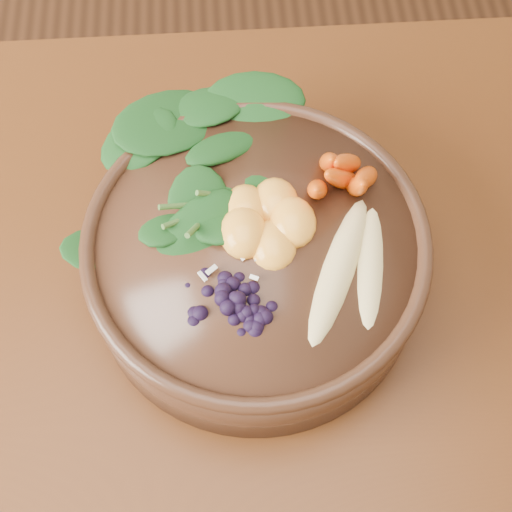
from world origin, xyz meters
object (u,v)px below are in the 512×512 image
(kale_heap, at_px, (232,152))
(mandarin_cluster, at_px, (266,213))
(stoneware_bowl, at_px, (256,261))
(blueberry_pile, at_px, (231,293))
(carrot_cluster, at_px, (351,157))
(dining_table, at_px, (41,444))
(banana_halves, at_px, (357,260))

(kale_heap, xyz_separation_m, mandarin_cluster, (0.03, -0.06, -0.01))
(stoneware_bowl, relative_size, blueberry_pile, 2.16)
(mandarin_cluster, xyz_separation_m, blueberry_pile, (-0.03, -0.08, 0.00))
(carrot_cluster, height_order, mandarin_cluster, carrot_cluster)
(dining_table, relative_size, mandarin_cluster, 16.52)
(carrot_cluster, bearing_deg, dining_table, -125.80)
(dining_table, bearing_deg, carrot_cluster, 29.53)
(kale_heap, bearing_deg, blueberry_pile, -92.86)
(blueberry_pile, bearing_deg, dining_table, -162.37)
(stoneware_bowl, height_order, mandarin_cluster, mandarin_cluster)
(stoneware_bowl, height_order, carrot_cluster, carrot_cluster)
(mandarin_cluster, bearing_deg, blueberry_pile, -113.93)
(dining_table, height_order, kale_heap, kale_heap)
(dining_table, relative_size, carrot_cluster, 19.00)
(stoneware_bowl, distance_m, banana_halves, 0.10)
(carrot_cluster, bearing_deg, blueberry_pile, -109.55)
(dining_table, relative_size, blueberry_pile, 11.34)
(carrot_cluster, xyz_separation_m, mandarin_cluster, (-0.07, -0.04, -0.03))
(dining_table, relative_size, kale_heap, 8.00)
(dining_table, distance_m, banana_halves, 0.37)
(stoneware_bowl, xyz_separation_m, banana_halves, (0.08, -0.03, 0.06))
(carrot_cluster, bearing_deg, stoneware_bowl, -123.69)
(dining_table, xyz_separation_m, carrot_cluster, (0.31, 0.17, 0.22))
(stoneware_bowl, bearing_deg, carrot_cluster, 31.65)
(dining_table, height_order, blueberry_pile, blueberry_pile)
(dining_table, xyz_separation_m, stoneware_bowl, (0.22, 0.12, 0.13))
(mandarin_cluster, bearing_deg, dining_table, -149.25)
(carrot_cluster, bearing_deg, kale_heap, -169.49)
(banana_halves, bearing_deg, dining_table, -139.00)
(banana_halves, bearing_deg, mandarin_cluster, 170.25)
(stoneware_bowl, distance_m, kale_heap, 0.10)
(banana_halves, distance_m, blueberry_pile, 0.11)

